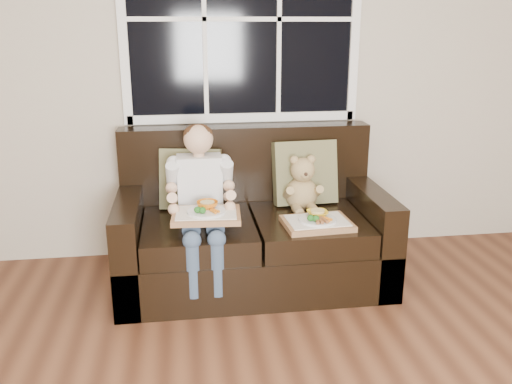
{
  "coord_description": "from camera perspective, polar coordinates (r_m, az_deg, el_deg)",
  "views": [
    {
      "loc": [
        -0.42,
        -1.27,
        1.63
      ],
      "look_at": [
        0.02,
        1.85,
        0.64
      ],
      "focal_mm": 38.0,
      "sensor_mm": 36.0,
      "label": 1
    }
  ],
  "objects": [
    {
      "name": "child",
      "position": [
        3.31,
        -5.86,
        0.21
      ],
      "size": [
        0.4,
        0.6,
        0.91
      ],
      "color": "silver",
      "rests_on": "loveseat"
    },
    {
      "name": "loveseat",
      "position": [
        3.57,
        -0.47,
        -4.29
      ],
      "size": [
        1.7,
        0.92,
        0.96
      ],
      "color": "black",
      "rests_on": "ground"
    },
    {
      "name": "teddy_bear",
      "position": [
        3.55,
        4.88,
        0.51
      ],
      "size": [
        0.22,
        0.28,
        0.38
      ],
      "rotation": [
        0.0,
        0.0,
        0.01
      ],
      "color": "tan",
      "rests_on": "loveseat"
    },
    {
      "name": "pillow_left",
      "position": [
        3.58,
        -6.9,
        1.37
      ],
      "size": [
        0.42,
        0.25,
        0.41
      ],
      "rotation": [
        -0.21,
        0.0,
        -0.19
      ],
      "color": "#6C6843",
      "rests_on": "loveseat"
    },
    {
      "name": "tray_left",
      "position": [
        3.14,
        -5.25,
        -2.25
      ],
      "size": [
        0.41,
        0.33,
        0.09
      ],
      "rotation": [
        0.0,
        0.0,
        -0.07
      ],
      "color": "#A7754B",
      "rests_on": "child"
    },
    {
      "name": "tray_right",
      "position": [
        3.29,
        6.45,
        -3.11
      ],
      "size": [
        0.42,
        0.33,
        0.09
      ],
      "rotation": [
        0.0,
        0.0,
        0.07
      ],
      "color": "#A7754B",
      "rests_on": "loveseat"
    },
    {
      "name": "window_back",
      "position": [
        3.78,
        -1.5,
        17.73
      ],
      "size": [
        1.62,
        0.04,
        1.37
      ],
      "color": "black",
      "rests_on": "room_walls"
    },
    {
      "name": "pillow_right",
      "position": [
        3.66,
        5.16,
        2.06
      ],
      "size": [
        0.44,
        0.22,
        0.44
      ],
      "rotation": [
        -0.21,
        0.0,
        0.07
      ],
      "color": "#6C6843",
      "rests_on": "loveseat"
    },
    {
      "name": "room_walls",
      "position": [
        1.34,
        10.85,
        15.71
      ],
      "size": [
        4.52,
        5.02,
        2.71
      ],
      "color": "beige",
      "rests_on": "ground"
    }
  ]
}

